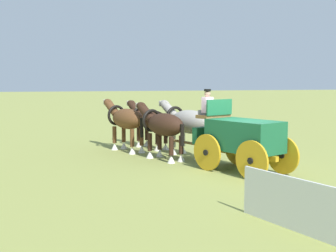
% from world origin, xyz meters
% --- Properties ---
extents(ground_plane, '(220.00, 220.00, 0.00)m').
position_xyz_m(ground_plane, '(0.00, 0.00, 0.00)').
color(ground_plane, olive).
extents(show_wagon, '(5.32, 2.94, 2.76)m').
position_xyz_m(show_wagon, '(0.13, 0.06, 1.18)').
color(show_wagon, '#195B38').
rests_on(show_wagon, ground).
extents(draft_horse_rear_near, '(2.84, 1.65, 2.18)m').
position_xyz_m(draft_horse_rear_near, '(3.02, 2.01, 1.31)').
color(draft_horse_rear_near, '#331E14').
rests_on(draft_horse_rear_near, ground).
extents(draft_horse_rear_off, '(3.06, 1.77, 2.22)m').
position_xyz_m(draft_horse_rear_off, '(3.53, 0.81, 1.35)').
color(draft_horse_rear_off, '#9E998E').
rests_on(draft_horse_rear_off, ground).
extents(draft_horse_lead_near, '(2.90, 1.68, 2.22)m').
position_xyz_m(draft_horse_lead_near, '(5.41, 3.04, 1.35)').
color(draft_horse_lead_near, brown).
rests_on(draft_horse_lead_near, ground).
extents(draft_horse_lead_off, '(2.94, 1.68, 2.12)m').
position_xyz_m(draft_horse_lead_off, '(5.93, 1.85, 1.27)').
color(draft_horse_lead_off, '#331E14').
rests_on(draft_horse_lead_off, ground).
extents(sponsor_banner, '(3.08, 1.00, 1.10)m').
position_xyz_m(sponsor_banner, '(-5.63, 1.44, 0.55)').
color(sponsor_banner, silver).
rests_on(sponsor_banner, ground).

